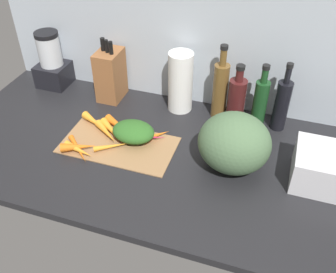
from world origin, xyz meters
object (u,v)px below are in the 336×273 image
bottle_0 (220,89)px  bottle_3 (282,104)px  carrot_2 (78,147)px  paper_towel_roll (180,82)px  cutting_board (119,145)px  carrot_5 (143,137)px  knife_block (110,75)px  carrot_7 (106,132)px  bottle_2 (260,103)px  carrot_0 (78,149)px  blender_appliance (52,63)px  carrot_6 (112,146)px  bottle_1 (236,100)px  carrot_1 (156,135)px  carrot_3 (79,150)px  winter_squash (234,143)px  carrot_9 (94,122)px  carrot_8 (121,127)px  carrot_4 (112,131)px

bottle_0 → bottle_3: 24.71cm
carrot_2 → paper_towel_roll: (27.23, 39.92, 10.44)cm
cutting_board → carrot_5: size_ratio=2.44×
knife_block → bottle_3: (72.91, 0.29, -0.15)cm
carrot_7 → bottle_2: bearing=24.8°
carrot_0 → blender_appliance: size_ratio=0.64×
carrot_7 → carrot_6: bearing=-50.6°
cutting_board → bottle_1: size_ratio=1.66×
carrot_1 → paper_towel_roll: (2.52, 23.77, 10.96)cm
carrot_3 → carrot_7: (4.96, 12.96, 0.10)cm
carrot_5 → winter_squash: 36.34cm
carrot_5 → carrot_7: size_ratio=1.26×
winter_squash → blender_appliance: blender_appliance is taller
carrot_9 → knife_block: bearing=96.2°
bottle_2 → carrot_1: bearing=-149.9°
carrot_1 → bottle_0: bearing=51.2°
paper_towel_roll → carrot_7: bearing=-127.2°
cutting_board → bottle_1: (38.98, 29.05, 10.17)cm
carrot_7 → blender_appliance: blender_appliance is taller
carrot_2 → carrot_7: size_ratio=0.91×
carrot_5 → carrot_7: bearing=-173.7°
carrot_7 → carrot_5: bearing=6.3°
carrot_7 → paper_towel_roll: bearing=52.8°
carrot_6 → paper_towel_roll: size_ratio=0.53×
carrot_0 → carrot_5: bearing=34.3°
carrot_5 → blender_appliance: size_ratio=0.69×
cutting_board → paper_towel_roll: (14.84, 31.66, 12.59)cm
carrot_1 → carrot_3: (-23.88, -17.48, 0.25)cm
carrot_8 → bottle_2: bearing=22.3°
winter_squash → bottle_3: (13.04, 28.83, 0.44)cm
carrot_1 → bottle_1: (26.66, 21.15, 8.55)cm
cutting_board → blender_appliance: bearing=145.4°
carrot_7 → paper_towel_roll: paper_towel_roll is taller
carrot_4 → bottle_2: bearing=24.1°
carrot_4 → carrot_6: size_ratio=1.11×
knife_block → carrot_1: bearing=-38.2°
carrot_8 → carrot_9: same height
carrot_4 → carrot_9: (-9.35, 3.10, 0.03)cm
carrot_5 → bottle_2: 47.50cm
carrot_7 → bottle_3: bearing=23.7°
carrot_4 → carrot_7: size_ratio=1.08×
carrot_6 → bottle_3: (57.47, 34.15, 9.37)cm
carrot_1 → paper_towel_roll: 26.30cm
carrot_6 → bottle_1: size_ratio=0.52×
carrot_5 → bottle_1: size_ratio=0.68×
winter_squash → bottle_1: size_ratio=0.97×
carrot_1 → knife_block: bearing=141.8°
bottle_2 → bottle_3: bottle_3 is taller
carrot_1 → blender_appliance: bearing=157.5°
carrot_0 → winter_squash: (55.51, 10.97, 8.88)cm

